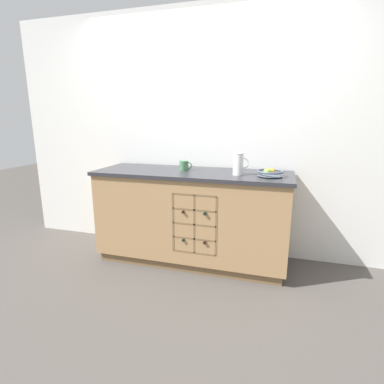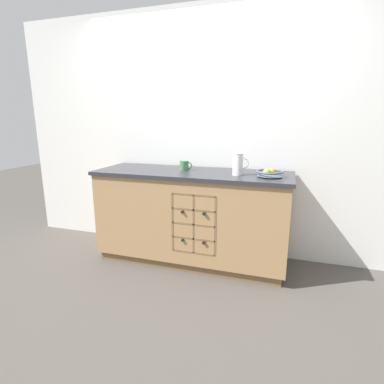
{
  "view_description": "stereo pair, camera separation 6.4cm",
  "coord_description": "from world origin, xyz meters",
  "views": [
    {
      "loc": [
        0.83,
        -2.77,
        1.44
      ],
      "look_at": [
        0.0,
        0.0,
        0.73
      ],
      "focal_mm": 28.0,
      "sensor_mm": 36.0,
      "label": 1
    },
    {
      "loc": [
        0.89,
        -2.75,
        1.44
      ],
      "look_at": [
        0.0,
        0.0,
        0.73
      ],
      "focal_mm": 28.0,
      "sensor_mm": 36.0,
      "label": 2
    }
  ],
  "objects": [
    {
      "name": "ceramic_mug",
      "position": [
        -0.09,
        0.04,
        0.99
      ],
      "size": [
        0.13,
        0.09,
        0.1
      ],
      "color": "#4C7A56",
      "rests_on": "kitchen_island"
    },
    {
      "name": "ground_plane",
      "position": [
        0.0,
        0.0,
        0.0
      ],
      "size": [
        14.0,
        14.0,
        0.0
      ],
      "primitive_type": "plane",
      "color": "#4C4742"
    },
    {
      "name": "white_pitcher",
      "position": [
        0.46,
        -0.05,
        1.05
      ],
      "size": [
        0.15,
        0.1,
        0.2
      ],
      "color": "white",
      "rests_on": "kitchen_island"
    },
    {
      "name": "back_wall",
      "position": [
        0.0,
        0.37,
        1.27
      ],
      "size": [
        4.4,
        0.06,
        2.55
      ],
      "primitive_type": "cube",
      "color": "white",
      "rests_on": "ground_plane"
    },
    {
      "name": "fruit_bowl",
      "position": [
        0.74,
        -0.06,
        0.98
      ],
      "size": [
        0.24,
        0.24,
        0.08
      ],
      "color": "#4C5666",
      "rests_on": "kitchen_island"
    },
    {
      "name": "kitchen_island",
      "position": [
        0.0,
        -0.0,
        0.48
      ],
      "size": [
        1.92,
        0.65,
        0.94
      ],
      "color": "brown",
      "rests_on": "ground_plane"
    }
  ]
}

